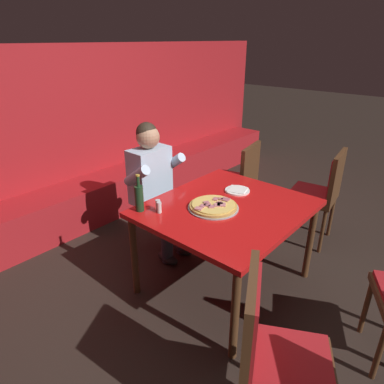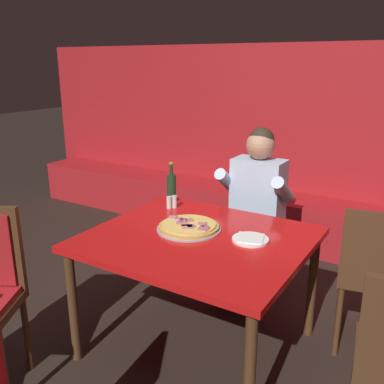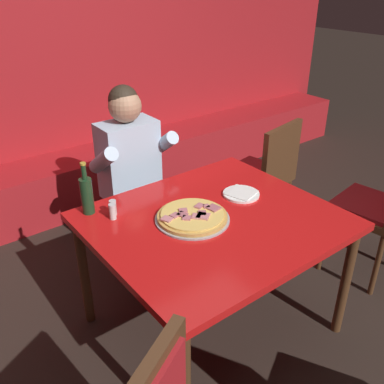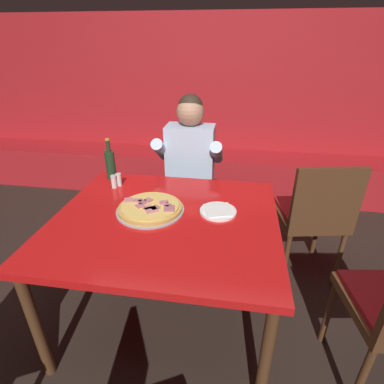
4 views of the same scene
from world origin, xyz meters
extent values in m
plane|color=black|center=(0.00, 0.00, 0.00)|extent=(24.00, 24.00, 0.00)
cube|color=#A3191E|center=(0.00, 2.18, 0.95)|extent=(6.80, 0.16, 1.90)
cube|color=#A3191E|center=(0.00, 1.86, 0.23)|extent=(6.46, 0.48, 0.46)
cylinder|color=#4C2D19|center=(-0.56, -0.49, 0.36)|extent=(0.06, 0.06, 0.71)
cylinder|color=#4C2D19|center=(0.56, -0.49, 0.36)|extent=(0.06, 0.06, 0.71)
cylinder|color=#4C2D19|center=(-0.56, 0.49, 0.36)|extent=(0.06, 0.06, 0.71)
cylinder|color=#4C2D19|center=(0.56, 0.49, 0.36)|extent=(0.06, 0.06, 0.71)
cube|color=red|center=(0.00, 0.00, 0.73)|extent=(1.24, 1.09, 0.04)
cylinder|color=#9E9EA3|center=(-0.10, 0.06, 0.76)|extent=(0.39, 0.39, 0.01)
cylinder|color=#C69347|center=(-0.10, 0.06, 0.77)|extent=(0.37, 0.37, 0.02)
cylinder|color=#E5BC5B|center=(-0.10, 0.06, 0.78)|extent=(0.33, 0.33, 0.01)
cube|color=#A85B66|center=(0.02, 0.03, 0.79)|extent=(0.07, 0.07, 0.01)
cube|color=#A85B66|center=(-0.06, 0.02, 0.79)|extent=(0.06, 0.06, 0.01)
cube|color=#B76670|center=(-0.12, 0.11, 0.79)|extent=(0.06, 0.06, 0.01)
cube|color=#B76670|center=(-0.03, 0.09, 0.79)|extent=(0.06, 0.05, 0.01)
cube|color=#C6757A|center=(-0.08, 0.00, 0.79)|extent=(0.09, 0.09, 0.01)
cube|color=#B76670|center=(0.00, 0.07, 0.79)|extent=(0.04, 0.05, 0.01)
cube|color=#B76670|center=(-0.18, 0.09, 0.79)|extent=(0.05, 0.05, 0.01)
cube|color=#B76670|center=(-0.15, 0.04, 0.79)|extent=(0.06, 0.06, 0.01)
cube|color=#A85B66|center=(-0.15, 0.08, 0.79)|extent=(0.06, 0.06, 0.01)
cube|color=#C6757A|center=(-0.10, 0.02, 0.79)|extent=(0.07, 0.07, 0.01)
cube|color=#C6757A|center=(-0.24, 0.09, 0.79)|extent=(0.06, 0.07, 0.01)
cylinder|color=white|center=(0.29, 0.10, 0.76)|extent=(0.21, 0.21, 0.01)
cube|color=white|center=(0.29, 0.10, 0.77)|extent=(0.19, 0.19, 0.01)
cylinder|color=#19381E|center=(-0.50, 0.46, 0.85)|extent=(0.07, 0.07, 0.20)
cylinder|color=#19381E|center=(-0.50, 0.46, 0.99)|extent=(0.03, 0.03, 0.08)
cylinder|color=#B29933|center=(-0.50, 0.46, 1.04)|extent=(0.03, 0.03, 0.01)
cylinder|color=silver|center=(-0.40, 0.35, 0.79)|extent=(0.04, 0.04, 0.07)
cylinder|color=silver|center=(-0.40, 0.35, 0.77)|extent=(0.03, 0.03, 0.04)
cylinder|color=silver|center=(-0.40, 0.35, 0.83)|extent=(0.04, 0.04, 0.01)
cylinder|color=silver|center=(-0.42, 0.32, 0.79)|extent=(0.04, 0.04, 0.07)
cylinder|color=#28231E|center=(-0.42, 0.32, 0.77)|extent=(0.03, 0.03, 0.04)
cylinder|color=silver|center=(-0.42, 0.32, 0.83)|extent=(0.04, 0.04, 0.01)
ellipsoid|color=black|center=(-0.10, 0.58, 0.04)|extent=(0.11, 0.24, 0.09)
ellipsoid|color=black|center=(0.10, 0.58, 0.04)|extent=(0.11, 0.24, 0.09)
cylinder|color=#282833|center=(-0.10, 0.58, 0.23)|extent=(0.11, 0.11, 0.43)
cylinder|color=#282833|center=(0.10, 0.58, 0.23)|extent=(0.11, 0.11, 0.43)
cube|color=#282833|center=(0.00, 0.68, 0.51)|extent=(0.34, 0.40, 0.12)
cube|color=silver|center=(0.00, 0.88, 0.78)|extent=(0.38, 0.22, 0.52)
cylinder|color=silver|center=(-0.22, 0.80, 0.86)|extent=(0.09, 0.30, 0.25)
cylinder|color=silver|center=(0.22, 0.80, 0.86)|extent=(0.09, 0.30, 0.25)
sphere|color=tan|center=(0.00, 0.88, 1.15)|extent=(0.21, 0.21, 0.21)
sphere|color=#2D2319|center=(0.00, 0.90, 1.18)|extent=(0.19, 0.19, 0.19)
cylinder|color=#4C2D19|center=(0.96, -0.05, 0.23)|extent=(0.04, 0.04, 0.46)
cylinder|color=#4C2D19|center=(-0.73, -0.69, 0.23)|extent=(0.04, 0.04, 0.47)
cylinder|color=#4C2D19|center=(0.69, 0.74, 0.23)|extent=(0.04, 0.04, 0.47)
cylinder|color=#4C2D19|center=(0.76, 0.36, 0.23)|extent=(0.04, 0.04, 0.47)
cube|color=#4C2D19|center=(0.92, 0.59, 0.49)|extent=(0.51, 0.51, 0.05)
cube|color=#A3191E|center=(0.92, 0.59, 0.53)|extent=(0.47, 0.47, 0.03)
cube|color=#4C2D19|center=(0.95, 0.39, 0.73)|extent=(0.44, 0.12, 0.43)
cube|color=#A3191E|center=(0.95, 0.41, 0.73)|extent=(0.36, 0.09, 0.36)
camera|label=1|loc=(-1.97, -1.36, 1.95)|focal=32.00mm
camera|label=2|loc=(1.18, -1.99, 1.73)|focal=40.00mm
camera|label=3|loc=(-1.26, -1.45, 1.92)|focal=40.00mm
camera|label=4|loc=(0.37, -1.38, 1.63)|focal=28.00mm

